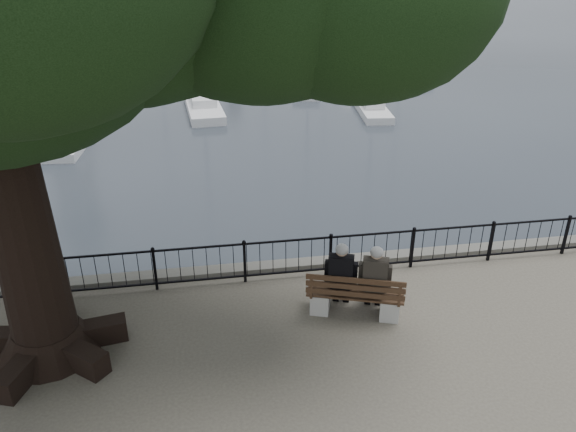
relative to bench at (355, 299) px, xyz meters
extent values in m
cube|color=#4E4D49|center=(-1.14, 2.15, -0.87)|extent=(200.00, 0.40, 1.20)
cube|color=black|center=(-1.14, 1.65, 0.61)|extent=(22.00, 0.04, 0.04)
cube|color=black|center=(-1.14, 1.65, -0.22)|extent=(22.00, 0.04, 0.04)
cube|color=#9D9C95|center=(-0.67, 0.28, -0.14)|extent=(0.53, 0.60, 0.46)
cube|color=#9D9C95|center=(0.70, -0.19, -0.14)|extent=(0.53, 0.60, 0.46)
cube|color=#332013|center=(0.01, 0.04, 0.13)|extent=(2.07, 1.17, 0.04)
cube|color=#332013|center=(-0.08, -0.24, 0.46)|extent=(1.90, 0.69, 0.44)
cube|color=black|center=(-0.28, 0.15, 0.26)|extent=(0.49, 0.44, 0.27)
cube|color=black|center=(-0.32, 0.04, 0.69)|extent=(0.55, 0.41, 0.67)
sphere|color=tan|center=(-0.30, 0.08, 1.15)|extent=(0.26, 0.26, 0.26)
ellipsoid|color=gray|center=(-0.31, 0.05, 1.19)|extent=(0.27, 0.27, 0.23)
cube|color=black|center=(-0.17, 0.46, -0.12)|extent=(0.49, 0.58, 0.50)
cube|color=black|center=(0.37, -0.07, 0.26)|extent=(0.49, 0.44, 0.27)
cube|color=black|center=(0.33, -0.18, 0.69)|extent=(0.55, 0.41, 0.67)
sphere|color=tan|center=(0.35, -0.14, 1.15)|extent=(0.26, 0.26, 0.26)
ellipsoid|color=gray|center=(0.34, -0.17, 1.19)|extent=(0.27, 0.27, 0.23)
cube|color=black|center=(0.48, 0.23, -0.12)|extent=(0.49, 0.58, 0.50)
cone|color=black|center=(-6.05, -0.21, -0.09)|extent=(1.88, 1.88, 0.55)
cone|color=black|center=(-6.05, -0.21, 2.95)|extent=(1.22, 1.22, 6.64)
cube|color=#4E4D49|center=(-19.14, 61.15, -0.77)|extent=(10.02, 10.02, 1.40)
cube|color=#4E4D49|center=(0.86, 49.15, -0.77)|extent=(5.84, 5.84, 1.40)
cube|color=#9D9C95|center=(0.86, 49.15, 1.68)|extent=(2.14, 2.53, 3.89)
cube|color=white|center=(-8.53, 15.76, -1.27)|extent=(1.74, 5.00, 0.55)
cube|color=white|center=(-8.53, 15.76, -0.77)|extent=(1.15, 2.07, 0.41)
cylinder|color=silver|center=(-8.53, 15.49, 3.01)|extent=(0.11, 0.11, 7.95)
cube|color=white|center=(-2.63, 20.60, -1.27)|extent=(2.13, 6.26, 0.68)
cube|color=white|center=(-2.63, 20.60, -0.77)|extent=(1.42, 2.59, 0.51)
cube|color=white|center=(6.20, 18.87, -1.27)|extent=(1.92, 5.12, 0.56)
cube|color=white|center=(6.20, 18.87, -0.77)|extent=(1.23, 2.14, 0.42)
cylinder|color=silver|center=(6.20, 18.59, 3.44)|extent=(0.11, 0.11, 8.81)
cube|color=white|center=(10.39, 26.35, -1.27)|extent=(2.84, 5.66, 0.61)
cube|color=white|center=(10.39, 26.35, -0.77)|extent=(1.64, 2.43, 0.45)
cylinder|color=silver|center=(10.39, 26.04, 3.23)|extent=(0.12, 0.12, 8.39)
cube|color=white|center=(-11.71, 26.83, -1.27)|extent=(2.77, 5.10, 0.55)
cube|color=white|center=(-11.71, 26.83, -0.77)|extent=(1.55, 2.21, 0.41)
cube|color=white|center=(2.32, 34.40, -1.27)|extent=(1.93, 5.83, 0.64)
cube|color=white|center=(2.32, 34.40, -0.77)|extent=(1.31, 2.41, 0.48)
cube|color=white|center=(7.37, 35.10, -1.27)|extent=(1.95, 4.84, 0.52)
cube|color=white|center=(7.37, 35.10, -0.77)|extent=(1.22, 2.03, 0.39)
cube|color=white|center=(-5.63, 36.44, -1.27)|extent=(3.74, 6.02, 0.65)
cube|color=white|center=(-5.63, 36.44, -0.77)|extent=(2.01, 2.66, 0.49)
cube|color=white|center=(3.79, 24.41, -1.27)|extent=(2.68, 5.79, 0.62)
cube|color=white|center=(3.79, 24.41, -0.77)|extent=(1.59, 2.47, 0.47)
cube|color=#49453D|center=(23.86, 79.15, -0.87)|extent=(30.00, 8.00, 1.20)
camera|label=1|loc=(-2.96, -9.39, 6.62)|focal=35.00mm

